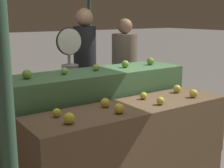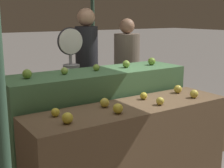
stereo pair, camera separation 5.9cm
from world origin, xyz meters
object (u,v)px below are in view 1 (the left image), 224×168
Objects in this scene: person_vendor_at_scale at (85,64)px; person_customer_left at (125,67)px; wooden_crate_side at (202,135)px; produce_scale at (70,62)px.

person_customer_left is at bearing 152.74° from person_vendor_at_scale.
wooden_crate_side is at bearing 103.27° from person_vendor_at_scale.
produce_scale is at bearing 150.09° from wooden_crate_side.
person_vendor_at_scale is (0.39, 0.33, -0.09)m from produce_scale.
produce_scale is 1.14m from person_customer_left.
wooden_crate_side is (0.38, -1.18, -0.76)m from person_customer_left.
wooden_crate_side is at bearing 84.32° from person_customer_left.
person_customer_left is 4.44× the size of wooden_crate_side.
person_customer_left is (1.07, 0.35, -0.20)m from produce_scale.
person_customer_left is (0.68, 0.02, -0.11)m from person_vendor_at_scale.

